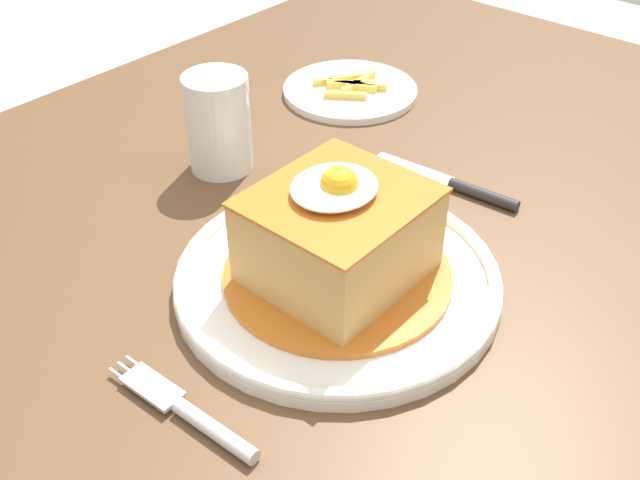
% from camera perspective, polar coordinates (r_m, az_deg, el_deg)
% --- Properties ---
extents(dining_table, '(1.29, 0.95, 0.76)m').
position_cam_1_polar(dining_table, '(0.77, 0.84, -6.34)').
color(dining_table, brown).
rests_on(dining_table, ground_plane).
extents(main_plate, '(0.28, 0.28, 0.02)m').
position_cam_1_polar(main_plate, '(0.64, 1.35, -2.89)').
color(main_plate, white).
rests_on(main_plate, dining_table).
extents(sandwich_meal, '(0.20, 0.20, 0.11)m').
position_cam_1_polar(sandwich_meal, '(0.62, 1.39, 0.15)').
color(sandwich_meal, '#C66B23').
rests_on(sandwich_meal, main_plate).
extents(fork, '(0.02, 0.14, 0.01)m').
position_cam_1_polar(fork, '(0.55, -9.65, -13.17)').
color(fork, silver).
rests_on(fork, dining_table).
extents(knife, '(0.03, 0.17, 0.01)m').
position_cam_1_polar(knife, '(0.78, 10.88, 4.01)').
color(knife, '#262628').
rests_on(knife, dining_table).
extents(drinking_glass, '(0.07, 0.07, 0.10)m').
position_cam_1_polar(drinking_glass, '(0.79, -7.77, 8.43)').
color(drinking_glass, silver).
rests_on(drinking_glass, dining_table).
extents(side_plate_fries, '(0.17, 0.17, 0.02)m').
position_cam_1_polar(side_plate_fries, '(0.96, 2.33, 11.43)').
color(side_plate_fries, white).
rests_on(side_plate_fries, dining_table).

